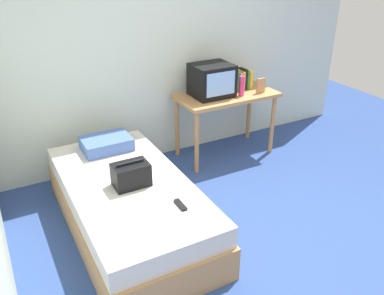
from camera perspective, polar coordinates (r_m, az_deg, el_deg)
ground_plane at (r=3.63m, az=10.13°, el=-13.11°), size 8.00×8.00×0.00m
wall_back at (r=4.62m, az=-4.20°, el=14.10°), size 5.20×0.10×2.60m
bed at (r=3.65m, az=-8.83°, el=-8.10°), size 1.00×2.00×0.48m
desk at (r=4.74m, az=4.81°, el=6.43°), size 1.16×0.60×0.77m
tv at (r=4.58m, az=2.80°, el=9.45°), size 0.44×0.39×0.36m
water_bottle at (r=4.62m, az=7.01°, el=8.58°), size 0.06×0.06×0.23m
book_row at (r=4.86m, az=6.87°, el=9.46°), size 0.25×0.17×0.24m
picture_frame at (r=4.76m, az=9.66°, el=8.59°), size 0.11×0.02×0.17m
pillow at (r=4.08m, az=-11.95°, el=0.55°), size 0.47×0.34×0.12m
handbag at (r=3.42m, az=-8.59°, el=-3.80°), size 0.30×0.20×0.23m
magazine at (r=3.16m, az=-9.81°, el=-8.84°), size 0.21×0.29×0.01m
remote_dark at (r=3.17m, az=-1.65°, el=-8.08°), size 0.04×0.16×0.02m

